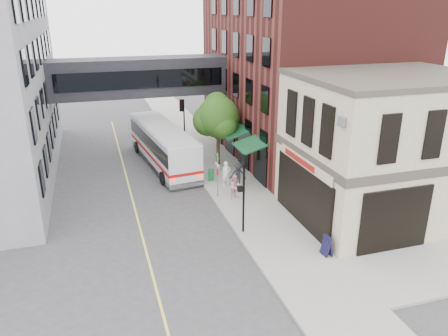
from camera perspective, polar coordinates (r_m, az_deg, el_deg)
ground at (r=22.81m, az=3.23°, el=-11.05°), size 120.00×120.00×0.00m
sidewalk_main at (r=35.44m, az=-1.52°, el=0.92°), size 4.00×60.00×0.15m
corner_building at (r=26.82m, az=20.19°, el=2.49°), size 10.19×8.12×8.45m
brick_building at (r=37.57m, az=10.04°, el=12.61°), size 13.76×18.00×14.00m
skyway_bridge at (r=36.81m, az=-11.03°, el=11.62°), size 14.00×3.18×3.00m
traffic_signal_near at (r=23.25m, az=2.53°, el=-2.15°), size 0.44×0.22×4.60m
traffic_signal_far at (r=36.93m, az=-5.46°, el=6.92°), size 0.53×0.28×4.50m
street_sign_pole at (r=28.06m, az=-0.86°, el=-0.38°), size 0.08×0.75×3.00m
street_tree at (r=33.67m, az=-0.90°, el=6.70°), size 3.80×3.20×5.60m
lane_marking at (r=30.66m, az=-12.17°, el=-2.89°), size 0.12×40.00×0.01m
bus at (r=34.70m, az=-8.01°, el=3.14°), size 3.83×11.57×3.05m
pedestrian_a at (r=30.26m, az=0.29°, el=-0.70°), size 0.62×0.42×1.69m
pedestrian_b at (r=28.22m, az=1.50°, el=-2.45°), size 0.89×0.77×1.56m
pedestrian_c at (r=29.95m, az=1.85°, el=-0.91°), size 1.26×1.00×1.71m
newspaper_box at (r=31.25m, az=-1.69°, el=-0.88°), size 0.51×0.48×0.80m
sandwich_board at (r=22.70m, az=13.30°, el=-9.80°), size 0.43×0.63×1.07m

